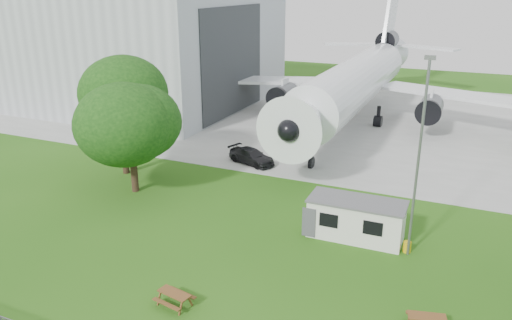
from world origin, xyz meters
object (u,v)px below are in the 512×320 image
at_px(hangar, 110,31).
at_px(site_cabin, 356,219).
at_px(picnic_west, 175,305).
at_px(airliner, 359,78).

bearing_deg(hangar, site_cabin, -34.13).
bearing_deg(hangar, picnic_west, -48.14).
height_order(hangar, site_cabin, hangar).
distance_m(hangar, airliner, 36.21).
bearing_deg(picnic_west, airliner, 100.33).
bearing_deg(airliner, site_cabin, -76.87).
xyz_separation_m(hangar, picnic_west, (35.87, -40.02, -9.41)).
xyz_separation_m(airliner, site_cabin, (6.72, -28.79, -3.96)).
relative_size(hangar, picnic_west, 23.89).
bearing_deg(hangar, airliner, -0.22).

